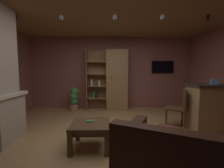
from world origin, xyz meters
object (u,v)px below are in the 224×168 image
at_px(tissue_box, 214,82).
at_px(kitchen_bar_counter, 223,108).
at_px(coffee_table, 91,128).
at_px(potted_floor_plant, 74,99).
at_px(dining_chair, 179,106).
at_px(wall_mounted_tv, 163,67).
at_px(table_book_0, 90,121).
at_px(bookshelf_cabinet, 114,80).

bearing_deg(tissue_box, kitchen_bar_counter, 5.73).
bearing_deg(coffee_table, potted_floor_plant, 109.62).
height_order(tissue_box, dining_chair, tissue_box).
bearing_deg(wall_mounted_tv, tissue_box, -81.75).
height_order(dining_chair, wall_mounted_tv, wall_mounted_tv).
bearing_deg(dining_chair, potted_floor_plant, 150.32).
bearing_deg(kitchen_bar_counter, table_book_0, -168.27).
height_order(bookshelf_cabinet, kitchen_bar_counter, bookshelf_cabinet).
distance_m(coffee_table, potted_floor_plant, 2.60).
xyz_separation_m(coffee_table, potted_floor_plant, (-0.87, 2.45, 0.06)).
bearing_deg(coffee_table, table_book_0, 100.99).
distance_m(tissue_box, dining_chair, 0.88).
relative_size(bookshelf_cabinet, wall_mounted_tv, 2.64).
bearing_deg(dining_chair, coffee_table, -156.09).
bearing_deg(coffee_table, wall_mounted_tv, 51.85).
bearing_deg(dining_chair, wall_mounted_tv, 81.37).
relative_size(table_book_0, dining_chair, 0.14).
distance_m(kitchen_bar_counter, wall_mounted_tv, 2.45).
bearing_deg(wall_mounted_tv, potted_floor_plant, -172.94).
relative_size(table_book_0, wall_mounted_tv, 0.16).
distance_m(bookshelf_cabinet, wall_mounted_tv, 1.81).
relative_size(tissue_box, table_book_0, 0.96).
height_order(kitchen_bar_counter, coffee_table, kitchen_bar_counter).
height_order(kitchen_bar_counter, tissue_box, tissue_box).
distance_m(bookshelf_cabinet, coffee_table, 2.75).
height_order(bookshelf_cabinet, potted_floor_plant, bookshelf_cabinet).
xyz_separation_m(bookshelf_cabinet, table_book_0, (-0.49, -2.56, -0.56)).
height_order(potted_floor_plant, wall_mounted_tv, wall_mounted_tv).
xyz_separation_m(table_book_0, potted_floor_plant, (-0.86, 2.39, -0.03)).
bearing_deg(kitchen_bar_counter, tissue_box, -174.27).
bearing_deg(potted_floor_plant, tissue_box, -28.18).
bearing_deg(coffee_table, dining_chair, 23.91).
height_order(coffee_table, dining_chair, dining_chair).
distance_m(kitchen_bar_counter, tissue_box, 0.62).
height_order(table_book_0, dining_chair, dining_chair).
bearing_deg(table_book_0, wall_mounted_tv, 51.11).
relative_size(dining_chair, potted_floor_plant, 1.18).
bearing_deg(potted_floor_plant, wall_mounted_tv, 7.06).
bearing_deg(kitchen_bar_counter, wall_mounted_tv, 104.42).
bearing_deg(table_book_0, bookshelf_cabinet, 79.07).
xyz_separation_m(potted_floor_plant, wall_mounted_tv, (3.10, 0.38, 1.06)).
bearing_deg(wall_mounted_tv, coffee_table, -128.15).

